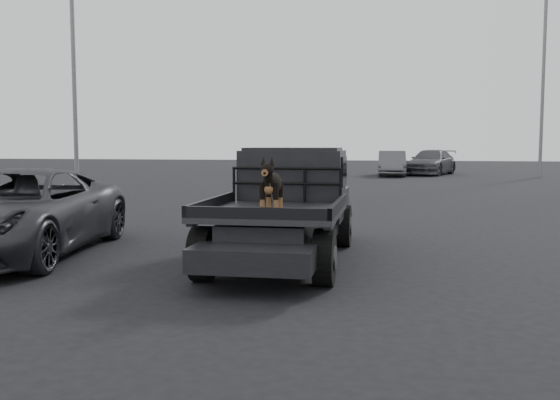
% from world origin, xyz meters
% --- Properties ---
extents(ground, '(120.00, 120.00, 0.00)m').
position_xyz_m(ground, '(0.00, 0.00, 0.00)').
color(ground, black).
rests_on(ground, ground).
extents(flatbed_ute, '(2.00, 5.40, 0.92)m').
position_xyz_m(flatbed_ute, '(0.25, 2.02, 0.46)').
color(flatbed_ute, black).
rests_on(flatbed_ute, ground).
extents(ute_cab, '(1.72, 1.30, 0.88)m').
position_xyz_m(ute_cab, '(0.25, 2.97, 1.36)').
color(ute_cab, black).
rests_on(ute_cab, flatbed_ute).
extents(headache_rack, '(1.80, 0.08, 0.55)m').
position_xyz_m(headache_rack, '(0.25, 2.22, 1.20)').
color(headache_rack, black).
rests_on(headache_rack, flatbed_ute).
extents(dog, '(0.32, 0.60, 0.74)m').
position_xyz_m(dog, '(0.38, 0.34, 1.29)').
color(dog, black).
rests_on(dog, flatbed_ute).
extents(parked_suv, '(3.10, 5.50, 1.45)m').
position_xyz_m(parked_suv, '(-4.22, 1.61, 0.73)').
color(parked_suv, '#313237').
rests_on(parked_suv, ground).
extents(distant_car_a, '(1.57, 4.36, 1.43)m').
position_xyz_m(distant_car_a, '(1.91, 28.42, 0.71)').
color(distant_car_a, '#55565B').
rests_on(distant_car_a, ground).
extents(distant_car_b, '(3.60, 5.46, 1.47)m').
position_xyz_m(distant_car_b, '(4.18, 30.21, 0.73)').
color(distant_car_b, '#47464B').
rests_on(distant_car_b, ground).
extents(floodlight_near, '(1.08, 0.28, 13.50)m').
position_xyz_m(floodlight_near, '(-11.17, 16.60, 7.35)').
color(floodlight_near, slate).
rests_on(floodlight_near, ground).
extents(floodlight_mid, '(1.08, 0.28, 13.30)m').
position_xyz_m(floodlight_mid, '(9.77, 27.84, 7.25)').
color(floodlight_mid, slate).
rests_on(floodlight_mid, ground).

